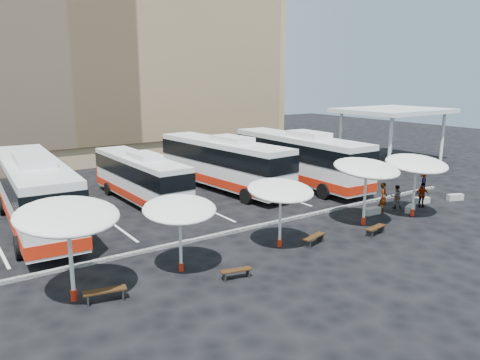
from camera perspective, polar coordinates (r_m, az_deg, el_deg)
ground at (r=25.73m, az=1.95°, el=-6.27°), size 120.00×120.00×0.00m
sandstone_building at (r=53.63m, az=-19.47°, el=16.50°), size 42.00×18.25×29.60m
service_canopy at (r=48.66m, az=18.16°, el=7.90°), size 10.00×8.00×5.20m
curb_divider at (r=26.09m, az=1.30°, el=-5.82°), size 34.00×0.25×0.15m
bay_lines at (r=32.24m, az=-6.51°, el=-2.43°), size 24.15×12.00×0.01m
bus_0 at (r=28.05m, az=-23.83°, el=-1.14°), size 3.69×13.57×4.26m
bus_1 at (r=31.85m, az=-12.10°, el=0.44°), size 2.68×10.93×3.46m
bus_2 at (r=34.69m, az=-2.08°, el=2.24°), size 3.85×13.08×4.09m
bus_3 at (r=36.50m, az=7.12°, el=2.80°), size 3.38×13.46×4.25m
sunshade_0 at (r=18.13m, az=-20.30°, el=-4.16°), size 4.21×4.26×3.91m
sunshade_1 at (r=19.95m, az=-7.38°, el=-3.57°), size 3.88×3.91×3.29m
sunshade_2 at (r=22.71m, az=4.98°, el=-1.29°), size 3.65×3.69×3.39m
sunshade_3 at (r=26.96m, az=15.17°, el=1.36°), size 3.82×3.87×3.85m
sunshade_4 at (r=29.61m, az=20.70°, el=1.84°), size 4.62×4.65×3.78m
wood_bench_0 at (r=18.70m, az=-16.14°, el=-13.05°), size 1.64×0.73×0.49m
wood_bench_1 at (r=19.89m, az=-0.46°, el=-11.11°), size 1.38×0.64×0.41m
wood_bench_2 at (r=23.91m, az=9.01°, el=-6.99°), size 1.60×0.80×0.47m
wood_bench_3 at (r=26.06m, az=16.21°, el=-5.72°), size 1.52×0.64×0.45m
conc_bench_0 at (r=29.82m, az=15.82°, el=-3.67°), size 1.16×0.47×0.42m
conc_bench_1 at (r=31.15m, az=20.03°, el=-3.28°), size 1.15×0.74×0.41m
conc_bench_2 at (r=33.49m, az=21.26°, el=-2.32°), size 1.11×0.73×0.40m
conc_bench_3 at (r=35.16m, az=24.75°, el=-1.92°), size 1.18×0.74×0.42m
passenger_0 at (r=30.18m, az=17.08°, el=-2.09°), size 0.83×0.74×1.91m
passenger_1 at (r=31.51m, az=18.56°, el=-1.95°), size 0.94×0.91×1.53m
passenger_2 at (r=32.32m, az=21.28°, el=-1.73°), size 1.02×0.77×1.61m
passenger_3 at (r=35.25m, az=21.30°, el=-0.34°), size 1.42×1.23×1.91m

